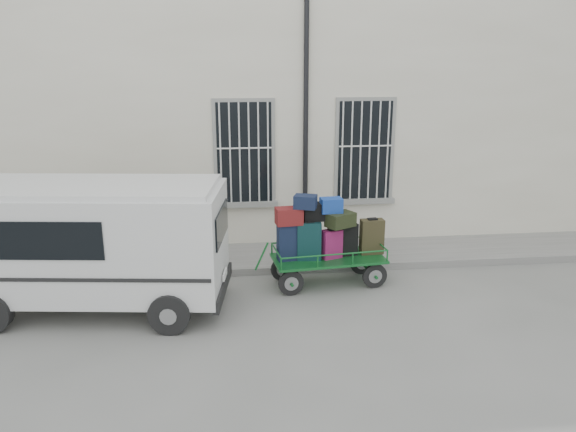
{
  "coord_description": "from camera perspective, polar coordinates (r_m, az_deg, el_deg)",
  "views": [
    {
      "loc": [
        -0.82,
        -9.28,
        4.29
      ],
      "look_at": [
        0.34,
        1.0,
        1.34
      ],
      "focal_mm": 35.0,
      "sensor_mm": 36.0,
      "label": 1
    }
  ],
  "objects": [
    {
      "name": "luggage_cart",
      "position": [
        10.75,
        3.8,
        -2.38
      ],
      "size": [
        2.55,
        1.19,
        1.82
      ],
      "rotation": [
        0.0,
        0.0,
        0.11
      ],
      "color": "black",
      "rests_on": "ground"
    },
    {
      "name": "sidewalk",
      "position": [
        12.26,
        -2.23,
        -4.22
      ],
      "size": [
        24.0,
        1.7,
        0.15
      ],
      "primitive_type": "cube",
      "color": "slate",
      "rests_on": "ground"
    },
    {
      "name": "building",
      "position": [
        14.86,
        -3.33,
        10.9
      ],
      "size": [
        24.0,
        5.15,
        6.0
      ],
      "color": "beige",
      "rests_on": "ground"
    },
    {
      "name": "van",
      "position": [
        10.14,
        -19.11,
        -2.22
      ],
      "size": [
        4.66,
        2.48,
        2.25
      ],
      "rotation": [
        0.0,
        0.0,
        -0.13
      ],
      "color": "silver",
      "rests_on": "ground"
    },
    {
      "name": "ground",
      "position": [
        10.26,
        -1.28,
        -8.82
      ],
      "size": [
        80.0,
        80.0,
        0.0
      ],
      "primitive_type": "plane",
      "color": "slate",
      "rests_on": "ground"
    }
  ]
}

